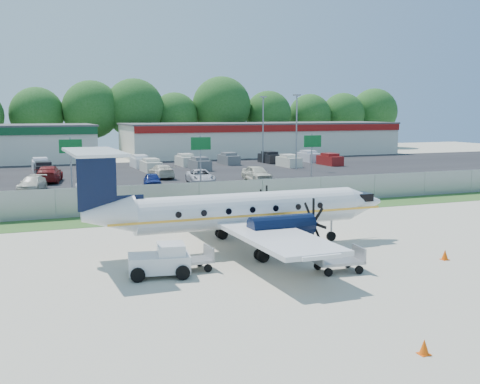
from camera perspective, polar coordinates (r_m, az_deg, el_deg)
name	(u,v)px	position (r m, az deg, el deg)	size (l,w,h in m)	color
ground	(283,251)	(30.96, 4.11, -5.61)	(170.00, 170.00, 0.00)	#BAB39E
grass_verge	(208,214)	(41.88, -3.03, -2.09)	(170.00, 4.00, 0.02)	#2D561E
access_road	(180,200)	(48.48, -5.67, -0.77)	(170.00, 8.00, 0.02)	black
parking_lot	(129,175)	(68.77, -10.49, 1.64)	(170.00, 32.00, 0.02)	black
perimeter_fence	(199,196)	(43.60, -3.87, -0.38)	(120.00, 0.06, 1.99)	gray
building_east	(262,139)	(97.42, 2.11, 5.06)	(44.40, 12.40, 5.24)	silver
sign_left	(71,155)	(50.42, -15.75, 3.42)	(1.80, 0.26, 5.00)	gray
sign_mid	(201,151)	(52.69, -3.75, 3.87)	(1.80, 0.26, 5.00)	gray
sign_right	(312,148)	(57.02, 6.86, 4.12)	(1.80, 0.26, 5.00)	gray
light_pole_ne	(297,127)	(73.09, 5.38, 6.19)	(0.90, 0.35, 9.09)	gray
light_pole_se	(263,125)	(82.13, 2.20, 6.38)	(0.90, 0.35, 9.09)	gray
tree_line	(88,154)	(102.22, -14.20, 3.47)	(112.00, 6.00, 14.00)	#1B4F17
aircraft	(242,210)	(30.90, 0.15, -1.74)	(16.97, 16.77, 5.30)	silver
pushback_tug	(162,261)	(26.44, -7.43, -6.47)	(2.85, 2.27, 1.41)	silver
baggage_cart_near	(189,260)	(27.16, -4.86, -6.46)	(2.05, 1.29, 1.05)	gray
baggage_cart_far	(338,261)	(27.23, 9.32, -6.44)	(2.22, 1.47, 1.10)	gray
cone_nose	(445,255)	(30.70, 18.85, -5.67)	(0.36, 0.36, 0.51)	#EC4F07
cone_port_wing	(424,347)	(19.04, 17.06, -13.89)	(0.33, 0.33, 0.47)	#EC4F07
cone_starboard_wing	(269,206)	(43.64, 2.74, -1.31)	(0.44, 0.44, 0.62)	#EC4F07
road_car_mid	(295,192)	(53.47, 5.27, 0.02)	(1.51, 3.74, 1.28)	maroon
road_car_east	(443,189)	(58.27, 18.71, 0.28)	(1.91, 4.71, 1.37)	#595B5E
parked_car_a	(32,191)	(57.22, -19.08, 0.13)	(1.82, 4.47, 1.30)	beige
parked_car_b	(89,189)	(56.67, -14.14, 0.25)	(1.92, 4.71, 1.37)	silver
parked_car_c	(152,187)	(57.26, -8.30, 0.48)	(1.54, 3.84, 1.31)	navy
parked_car_d	(200,184)	(59.37, -3.77, 0.80)	(2.32, 5.04, 1.40)	silver
parked_car_e	(257,181)	(61.22, 1.60, 1.02)	(1.89, 4.69, 1.60)	beige
parked_car_f	(49,182)	(63.43, -17.64, 0.89)	(2.32, 5.70, 1.65)	maroon
parked_car_g	(161,178)	(64.69, -7.45, 1.32)	(2.04, 5.02, 1.46)	beige
far_parking_rows	(121,171)	(73.66, -11.25, 2.01)	(56.00, 10.00, 1.60)	gray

